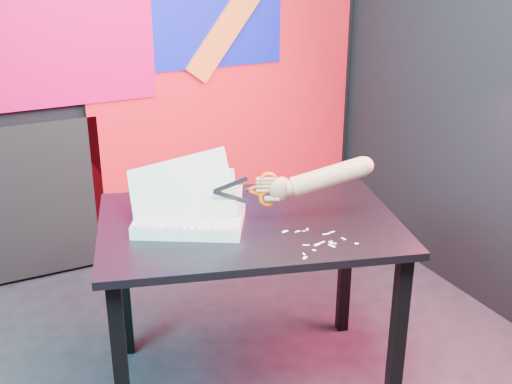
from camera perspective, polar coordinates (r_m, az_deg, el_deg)
room at (r=2.02m, az=-2.80°, el=10.34°), size 3.01×3.01×2.71m
backdrop at (r=3.48m, az=-11.56°, el=8.23°), size 2.88×0.05×2.08m
work_table at (r=2.47m, az=-0.62°, el=-4.62°), size 1.28×1.03×0.75m
printout_stack at (r=2.40m, az=-5.91°, el=-2.26°), size 0.48×0.44×0.30m
scissors at (r=2.32m, az=0.69°, el=0.22°), size 0.22×0.09×0.13m
hand_forearm at (r=2.34m, az=5.74°, el=1.20°), size 0.40×0.18×0.16m
paper_clippings at (r=2.28m, az=5.55°, el=-4.32°), size 0.23×0.23×0.00m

